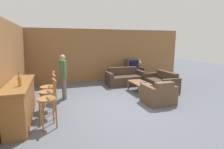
{
  "coord_description": "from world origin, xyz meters",
  "views": [
    {
      "loc": [
        -2.1,
        -4.82,
        2.02
      ],
      "look_at": [
        -0.13,
        0.95,
        0.85
      ],
      "focal_mm": 28.0,
      "sensor_mm": 36.0,
      "label": 1
    }
  ],
  "objects_px": {
    "tv_unit": "(132,74)",
    "person_by_window": "(63,74)",
    "tv": "(132,64)",
    "bar_chair_mid": "(48,95)",
    "armchair_near": "(159,95)",
    "table_lamp": "(139,61)",
    "couch_far": "(125,78)",
    "bar_chair_far": "(49,89)",
    "bar_chair_near": "(48,102)",
    "book_on_table": "(143,82)",
    "bottle": "(20,80)",
    "coffee_table": "(139,84)",
    "loveseat_right": "(161,83)"
  },
  "relations": [
    {
      "from": "table_lamp",
      "to": "armchair_near",
      "type": "bearing_deg",
      "value": -107.41
    },
    {
      "from": "bar_chair_mid",
      "to": "book_on_table",
      "type": "distance_m",
      "value": 3.65
    },
    {
      "from": "tv_unit",
      "to": "bar_chair_mid",
      "type": "bearing_deg",
      "value": -139.56
    },
    {
      "from": "armchair_near",
      "to": "bottle",
      "type": "relative_size",
      "value": 2.98
    },
    {
      "from": "bar_chair_far",
      "to": "person_by_window",
      "type": "relative_size",
      "value": 0.73
    },
    {
      "from": "book_on_table",
      "to": "coffee_table",
      "type": "bearing_deg",
      "value": 122.25
    },
    {
      "from": "table_lamp",
      "to": "person_by_window",
      "type": "relative_size",
      "value": 0.33
    },
    {
      "from": "couch_far",
      "to": "coffee_table",
      "type": "xyz_separation_m",
      "value": [
        0.05,
        -1.37,
        0.06
      ]
    },
    {
      "from": "couch_far",
      "to": "coffee_table",
      "type": "bearing_deg",
      "value": -88.08
    },
    {
      "from": "couch_far",
      "to": "tv",
      "type": "relative_size",
      "value": 2.89
    },
    {
      "from": "bar_chair_near",
      "to": "person_by_window",
      "type": "xyz_separation_m",
      "value": [
        0.49,
        2.01,
        0.27
      ]
    },
    {
      "from": "tv",
      "to": "bar_chair_mid",
      "type": "bearing_deg",
      "value": -139.58
    },
    {
      "from": "tv",
      "to": "bottle",
      "type": "distance_m",
      "value": 6.07
    },
    {
      "from": "tv_unit",
      "to": "bar_chair_far",
      "type": "bearing_deg",
      "value": -144.17
    },
    {
      "from": "bar_chair_far",
      "to": "coffee_table",
      "type": "height_order",
      "value": "bar_chair_far"
    },
    {
      "from": "book_on_table",
      "to": "armchair_near",
      "type": "bearing_deg",
      "value": -93.91
    },
    {
      "from": "bar_chair_far",
      "to": "armchair_near",
      "type": "height_order",
      "value": "bar_chair_far"
    },
    {
      "from": "tv_unit",
      "to": "person_by_window",
      "type": "bearing_deg",
      "value": -150.02
    },
    {
      "from": "tv_unit",
      "to": "person_by_window",
      "type": "distance_m",
      "value": 4.18
    },
    {
      "from": "bottle",
      "to": "couch_far",
      "type": "bearing_deg",
      "value": 38.09
    },
    {
      "from": "bar_chair_mid",
      "to": "table_lamp",
      "type": "height_order",
      "value": "bar_chair_mid"
    },
    {
      "from": "bar_chair_far",
      "to": "coffee_table",
      "type": "distance_m",
      "value": 3.47
    },
    {
      "from": "tv",
      "to": "person_by_window",
      "type": "xyz_separation_m",
      "value": [
        -3.58,
        -2.06,
        0.04
      ]
    },
    {
      "from": "armchair_near",
      "to": "bottle",
      "type": "bearing_deg",
      "value": -174.89
    },
    {
      "from": "bottle",
      "to": "bar_chair_far",
      "type": "bearing_deg",
      "value": 58.84
    },
    {
      "from": "tv",
      "to": "book_on_table",
      "type": "distance_m",
      "value": 2.45
    },
    {
      "from": "coffee_table",
      "to": "book_on_table",
      "type": "distance_m",
      "value": 0.18
    },
    {
      "from": "bar_chair_far",
      "to": "table_lamp",
      "type": "bearing_deg",
      "value": 33.19
    },
    {
      "from": "loveseat_right",
      "to": "tv_unit",
      "type": "relative_size",
      "value": 1.29
    },
    {
      "from": "bar_chair_far",
      "to": "armchair_near",
      "type": "xyz_separation_m",
      "value": [
        3.38,
        -0.6,
        -0.33
      ]
    },
    {
      "from": "couch_far",
      "to": "table_lamp",
      "type": "height_order",
      "value": "table_lamp"
    },
    {
      "from": "couch_far",
      "to": "tv_unit",
      "type": "distance_m",
      "value": 1.11
    },
    {
      "from": "loveseat_right",
      "to": "table_lamp",
      "type": "height_order",
      "value": "table_lamp"
    },
    {
      "from": "loveseat_right",
      "to": "bar_chair_far",
      "type": "bearing_deg",
      "value": -169.99
    },
    {
      "from": "bar_chair_near",
      "to": "couch_far",
      "type": "relative_size",
      "value": 0.66
    },
    {
      "from": "tv_unit",
      "to": "tv",
      "type": "relative_size",
      "value": 1.97
    },
    {
      "from": "bar_chair_mid",
      "to": "table_lamp",
      "type": "bearing_deg",
      "value": 37.67
    },
    {
      "from": "armchair_near",
      "to": "table_lamp",
      "type": "distance_m",
      "value": 3.77
    },
    {
      "from": "bar_chair_mid",
      "to": "couch_far",
      "type": "xyz_separation_m",
      "value": [
        3.33,
        2.64,
        -0.33
      ]
    },
    {
      "from": "couch_far",
      "to": "armchair_near",
      "type": "xyz_separation_m",
      "value": [
        0.05,
        -2.71,
        0.0
      ]
    },
    {
      "from": "bar_chair_mid",
      "to": "bottle",
      "type": "xyz_separation_m",
      "value": [
        -0.58,
        -0.42,
        0.53
      ]
    },
    {
      "from": "bar_chair_mid",
      "to": "tv",
      "type": "relative_size",
      "value": 1.9
    },
    {
      "from": "bar_chair_mid",
      "to": "loveseat_right",
      "type": "xyz_separation_m",
      "value": [
        4.44,
        1.31,
        -0.33
      ]
    },
    {
      "from": "tv",
      "to": "armchair_near",
      "type": "bearing_deg",
      "value": -100.98
    },
    {
      "from": "bar_chair_far",
      "to": "loveseat_right",
      "type": "relative_size",
      "value": 0.75
    },
    {
      "from": "bar_chair_far",
      "to": "table_lamp",
      "type": "xyz_separation_m",
      "value": [
        4.49,
        2.94,
        0.37
      ]
    },
    {
      "from": "couch_far",
      "to": "table_lamp",
      "type": "relative_size",
      "value": 3.39
    },
    {
      "from": "bar_chair_near",
      "to": "person_by_window",
      "type": "distance_m",
      "value": 2.09
    },
    {
      "from": "tv_unit",
      "to": "person_by_window",
      "type": "xyz_separation_m",
      "value": [
        -3.58,
        -2.07,
        0.59
      ]
    },
    {
      "from": "bar_chair_mid",
      "to": "tv_unit",
      "type": "distance_m",
      "value": 5.36
    }
  ]
}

